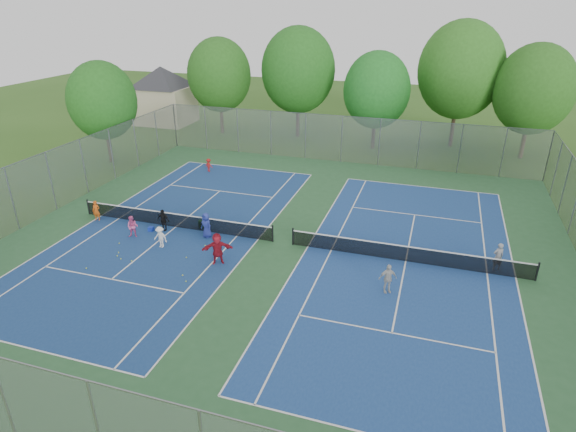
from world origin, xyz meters
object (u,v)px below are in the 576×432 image
Objects in this scene: net_left at (175,221)px; net_right at (407,254)px; ball_hopper at (201,224)px; ball_crate at (151,229)px; instructor at (498,257)px.

net_right is (14.00, 0.00, 0.00)m from net_left.
net_left reaches higher than ball_hopper.
ball_crate is at bearing -176.57° from net_right.
net_left is 42.65× the size of ball_crate.
instructor reaches higher than net_right.
ball_crate is (-1.17, -0.91, -0.33)m from net_left.
net_left is at bearing 37.81° from ball_crate.
instructor is (16.98, 0.20, 0.52)m from ball_hopper.
ball_hopper is (1.58, 0.37, -0.20)m from net_left.
instructor is (4.56, 0.58, 0.32)m from net_right.
ball_hopper is at bearing 178.28° from net_right.
net_right is 8.33× the size of instructor.
net_left is 8.33× the size of instructor.
ball_hopper is at bearing -23.42° from instructor.
net_right is 4.61m from instructor.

